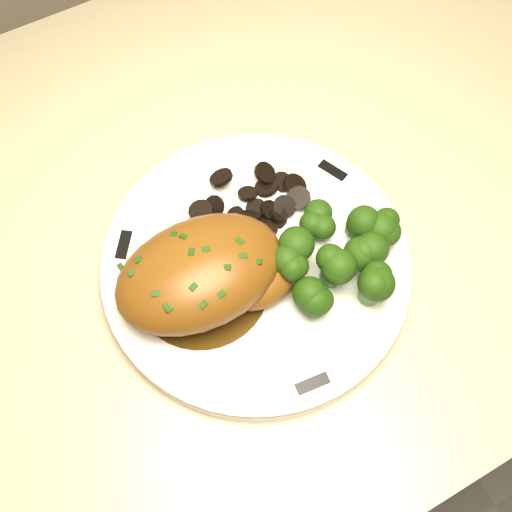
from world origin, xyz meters
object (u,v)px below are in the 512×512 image
chicken_breast (206,274)px  broccoli_florets (337,253)px  plate (256,265)px  counter (284,315)px

chicken_breast → broccoli_florets: (0.11, -0.03, -0.00)m
plate → chicken_breast: size_ratio=1.82×
plate → broccoli_florets: bearing=-32.5°
broccoli_florets → chicken_breast: bearing=161.6°
counter → plate: size_ratio=7.08×
counter → broccoli_florets: size_ratio=15.80×
chicken_breast → plate: bearing=4.2°
plate → broccoli_florets: size_ratio=2.23×
plate → chicken_breast: 0.06m
broccoli_florets → counter: bearing=73.2°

